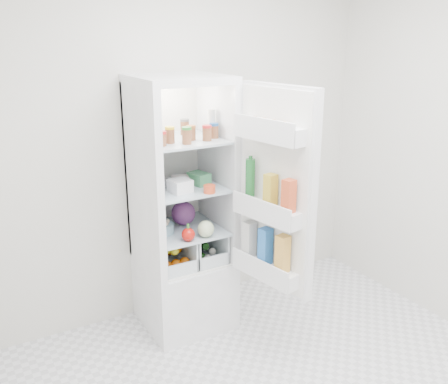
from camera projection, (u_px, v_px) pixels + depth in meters
room_walls at (325, 137)px, 2.36m from camera, size 3.02×3.02×2.61m
refrigerator at (180, 236)px, 3.58m from camera, size 0.60×0.60×1.80m
shelf_low at (184, 229)px, 3.51m from camera, size 0.49×0.53×0.01m
shelf_mid at (183, 187)px, 3.41m from camera, size 0.49×0.53×0.02m
shelf_top at (182, 140)px, 3.31m from camera, size 0.49×0.53×0.02m
crisper_left at (169, 250)px, 3.49m from camera, size 0.23×0.46×0.22m
crisper_right at (200, 243)px, 3.61m from camera, size 0.23×0.46×0.22m
condiment_jars at (184, 134)px, 3.24m from camera, size 0.46×0.34×0.08m
squeeze_bottle at (211, 123)px, 3.35m from camera, size 0.06×0.06×0.18m
tub_white at (180, 186)px, 3.28m from camera, size 0.15×0.15×0.08m
tub_cream at (180, 181)px, 3.41m from camera, size 0.14×0.14×0.07m
tin_red at (209, 189)px, 3.26m from camera, size 0.09×0.09×0.05m
foil_tray at (160, 182)px, 3.44m from camera, size 0.18×0.16×0.04m
tub_green at (199, 179)px, 3.44m from camera, size 0.13×0.16×0.08m
red_cabbage at (183, 213)px, 3.55m from camera, size 0.17×0.17×0.17m
bell_pepper at (188, 235)px, 3.28m from camera, size 0.09×0.09×0.09m
mushroom_bowl at (163, 229)px, 3.41m from camera, size 0.17×0.17×0.07m
salad_bag at (206, 229)px, 3.35m from camera, size 0.11×0.11×0.11m
citrus_pile at (170, 255)px, 3.47m from camera, size 0.20×0.31×0.16m
veg_pile at (201, 249)px, 3.62m from camera, size 0.16×0.30×0.10m
fridge_door at (274, 196)px, 3.10m from camera, size 0.26×0.60×1.30m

